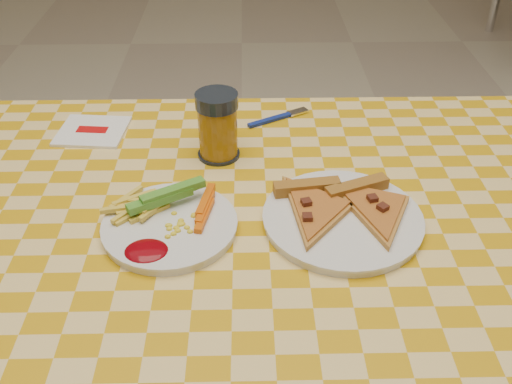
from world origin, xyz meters
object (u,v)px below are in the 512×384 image
(plate_right, at_px, (342,220))
(plate_left, at_px, (170,227))
(table, at_px, (235,273))
(drink_glass, at_px, (218,126))

(plate_right, bearing_deg, plate_left, -177.42)
(table, distance_m, plate_right, 0.18)
(table, height_order, plate_left, plate_left)
(plate_right, relative_size, drink_glass, 1.96)
(table, relative_size, plate_right, 5.46)
(drink_glass, bearing_deg, table, -82.72)
(drink_glass, bearing_deg, plate_right, -45.36)
(plate_right, bearing_deg, table, -170.39)
(table, bearing_deg, plate_right, 9.61)
(plate_right, bearing_deg, drink_glass, 134.64)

